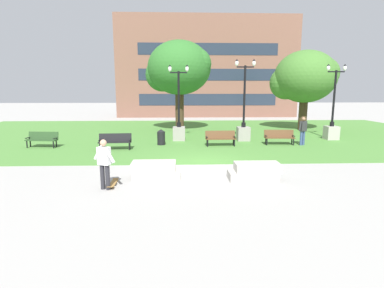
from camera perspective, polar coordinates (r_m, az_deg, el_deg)
The scene contains 18 objects.
ground_plane at distance 13.54m, azimuth 1.31°, elevation -3.95°, with size 140.00×140.00×0.00m, color #A3A09B.
grass_lawn at distance 23.35m, azimuth -0.16°, elevation 2.05°, with size 40.00×20.00×0.02m, color #4C8438.
concrete_block_center at distance 11.49m, azimuth -6.95°, elevation -5.01°, with size 1.84×0.90×0.64m.
concrete_block_left at distance 11.46m, azimuth 11.85°, elevation -5.19°, with size 1.90×0.90×0.64m.
person_skateboarder at distance 10.40m, azimuth -16.36°, elevation -3.21°, with size 0.88×0.70×1.71m.
skateboard at distance 10.93m, azimuth -14.82°, elevation -7.28°, with size 0.25×1.02×0.14m.
park_bench_near_left at distance 17.99m, azimuth 5.45°, elevation 1.28°, with size 1.82×0.60×0.90m.
park_bench_near_right at distance 17.32m, azimuth -14.44°, elevation 0.66°, with size 1.83×0.65×0.90m.
park_bench_far_left at distance 19.52m, azimuth -26.62°, elevation 0.94°, with size 1.85×0.74×0.90m.
park_bench_far_right at distance 19.09m, azimuth 16.29°, elevation 1.43°, with size 1.83×0.63×0.90m.
lamp_post_center at distance 19.89m, azimuth -2.51°, elevation 3.56°, with size 1.32×0.80×4.92m.
lamp_post_left at distance 22.36m, azimuth 25.10°, elevation 3.38°, with size 1.32×0.80×4.99m.
lamp_post_right at distance 20.06m, azimuth 9.79°, elevation 3.65°, with size 1.32×0.80×5.26m.
tree_near_left at distance 24.80m, azimuth -2.58°, elevation 14.11°, with size 5.31×5.06×7.23m.
tree_far_left at distance 26.90m, azimuth 20.61°, elevation 11.76°, with size 5.26×5.01×6.54m.
trash_bin at distance 18.36m, azimuth -5.90°, elevation 1.34°, with size 0.49×0.49×0.96m.
person_bystander_near_lawn at distance 19.28m, azimuth 20.37°, elevation 2.62°, with size 0.68×0.45×1.71m.
building_facade_distant at distance 37.86m, azimuth 3.03°, elevation 14.44°, with size 22.45×1.03×12.30m.
Camera 1 is at (-0.80, -13.10, 3.29)m, focal length 28.00 mm.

